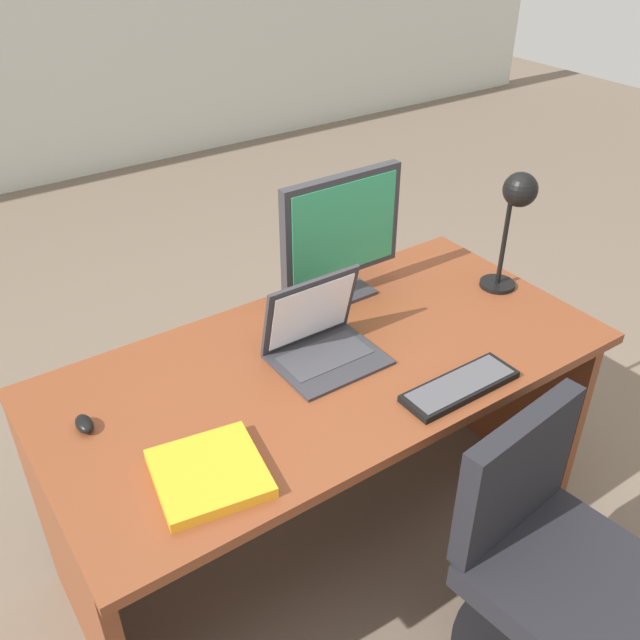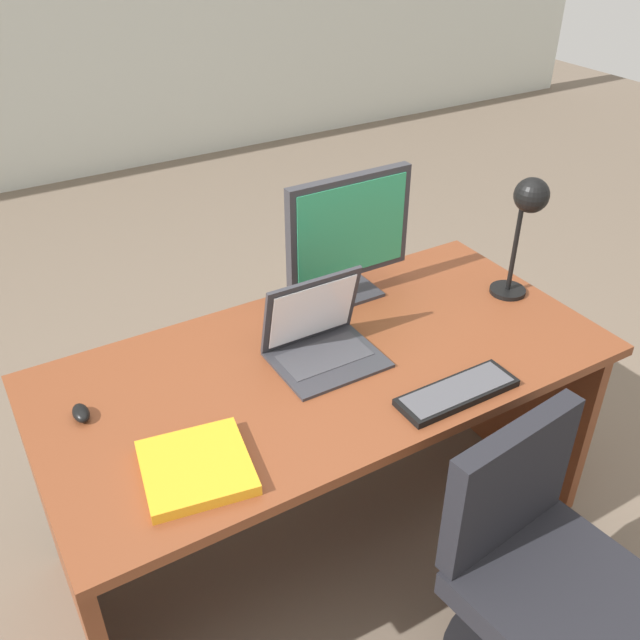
{
  "view_description": "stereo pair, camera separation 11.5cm",
  "coord_description": "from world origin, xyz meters",
  "px_view_note": "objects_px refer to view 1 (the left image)",
  "views": [
    {
      "loc": [
        -0.95,
        -1.33,
        1.96
      ],
      "look_at": [
        0.0,
        0.04,
        0.87
      ],
      "focal_mm": 39.04,
      "sensor_mm": 36.0,
      "label": 1
    },
    {
      "loc": [
        -0.85,
        -1.39,
        1.96
      ],
      "look_at": [
        0.0,
        0.04,
        0.87
      ],
      "focal_mm": 39.04,
      "sensor_mm": 36.0,
      "label": 2
    }
  ],
  "objects_px": {
    "desk": "(318,410)",
    "mouse": "(84,424)",
    "keyboard": "(460,386)",
    "office_chair": "(550,583)",
    "monitor": "(342,231)",
    "book": "(209,473)",
    "laptop": "(317,332)",
    "desk_lamp": "(516,206)"
  },
  "relations": [
    {
      "from": "mouse",
      "to": "book",
      "type": "height_order",
      "value": "mouse"
    },
    {
      "from": "monitor",
      "to": "office_chair",
      "type": "distance_m",
      "value": 1.19
    },
    {
      "from": "keyboard",
      "to": "office_chair",
      "type": "bearing_deg",
      "value": -87.26
    },
    {
      "from": "desk",
      "to": "mouse",
      "type": "bearing_deg",
      "value": 174.88
    },
    {
      "from": "laptop",
      "to": "mouse",
      "type": "xyz_separation_m",
      "value": [
        -0.68,
        0.06,
        -0.06
      ]
    },
    {
      "from": "laptop",
      "to": "desk",
      "type": "bearing_deg",
      "value": 30.48
    },
    {
      "from": "monitor",
      "to": "office_chair",
      "type": "bearing_deg",
      "value": -90.69
    },
    {
      "from": "monitor",
      "to": "keyboard",
      "type": "height_order",
      "value": "monitor"
    },
    {
      "from": "keyboard",
      "to": "office_chair",
      "type": "xyz_separation_m",
      "value": [
        0.02,
        -0.4,
        -0.43
      ]
    },
    {
      "from": "keyboard",
      "to": "desk_lamp",
      "type": "xyz_separation_m",
      "value": [
        0.5,
        0.31,
        0.3
      ]
    },
    {
      "from": "desk",
      "to": "keyboard",
      "type": "height_order",
      "value": "keyboard"
    },
    {
      "from": "keyboard",
      "to": "office_chair",
      "type": "relative_size",
      "value": 0.43
    },
    {
      "from": "office_chair",
      "to": "mouse",
      "type": "bearing_deg",
      "value": 138.26
    },
    {
      "from": "desk",
      "to": "monitor",
      "type": "xyz_separation_m",
      "value": [
        0.25,
        0.24,
        0.46
      ]
    },
    {
      "from": "laptop",
      "to": "office_chair",
      "type": "bearing_deg",
      "value": -71.99
    },
    {
      "from": "keyboard",
      "to": "mouse",
      "type": "bearing_deg",
      "value": 154.64
    },
    {
      "from": "monitor",
      "to": "office_chair",
      "type": "relative_size",
      "value": 0.54
    },
    {
      "from": "desk_lamp",
      "to": "office_chair",
      "type": "xyz_separation_m",
      "value": [
        -0.48,
        -0.71,
        -0.73
      ]
    },
    {
      "from": "laptop",
      "to": "office_chair",
      "type": "distance_m",
      "value": 0.94
    },
    {
      "from": "monitor",
      "to": "book",
      "type": "height_order",
      "value": "monitor"
    },
    {
      "from": "monitor",
      "to": "book",
      "type": "bearing_deg",
      "value": -145.92
    },
    {
      "from": "desk",
      "to": "keyboard",
      "type": "xyz_separation_m",
      "value": [
        0.22,
        -0.37,
        0.24
      ]
    },
    {
      "from": "desk",
      "to": "desk_lamp",
      "type": "relative_size",
      "value": 3.98
    },
    {
      "from": "book",
      "to": "mouse",
      "type": "bearing_deg",
      "value": 118.97
    },
    {
      "from": "laptop",
      "to": "book",
      "type": "bearing_deg",
      "value": -151.22
    },
    {
      "from": "book",
      "to": "keyboard",
      "type": "bearing_deg",
      "value": -7.51
    },
    {
      "from": "desk_lamp",
      "to": "book",
      "type": "distance_m",
      "value": 1.28
    },
    {
      "from": "desk",
      "to": "mouse",
      "type": "distance_m",
      "value": 0.73
    },
    {
      "from": "desk",
      "to": "mouse",
      "type": "height_order",
      "value": "mouse"
    },
    {
      "from": "mouse",
      "to": "office_chair",
      "type": "distance_m",
      "value": 1.31
    },
    {
      "from": "office_chair",
      "to": "desk_lamp",
      "type": "bearing_deg",
      "value": 55.64
    },
    {
      "from": "mouse",
      "to": "desk_lamp",
      "type": "height_order",
      "value": "desk_lamp"
    },
    {
      "from": "book",
      "to": "office_chair",
      "type": "height_order",
      "value": "office_chair"
    },
    {
      "from": "laptop",
      "to": "mouse",
      "type": "distance_m",
      "value": 0.68
    },
    {
      "from": "desk",
      "to": "laptop",
      "type": "height_order",
      "value": "laptop"
    },
    {
      "from": "laptop",
      "to": "keyboard",
      "type": "bearing_deg",
      "value": -57.99
    },
    {
      "from": "monitor",
      "to": "desk_lamp",
      "type": "xyz_separation_m",
      "value": [
        0.47,
        -0.29,
        0.08
      ]
    },
    {
      "from": "mouse",
      "to": "office_chair",
      "type": "relative_size",
      "value": 0.09
    },
    {
      "from": "desk_lamp",
      "to": "office_chair",
      "type": "relative_size",
      "value": 0.52
    },
    {
      "from": "desk",
      "to": "book",
      "type": "height_order",
      "value": "book"
    },
    {
      "from": "desk",
      "to": "office_chair",
      "type": "xyz_separation_m",
      "value": [
        0.24,
        -0.76,
        -0.2
      ]
    },
    {
      "from": "laptop",
      "to": "mouse",
      "type": "relative_size",
      "value": 4.07
    }
  ]
}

